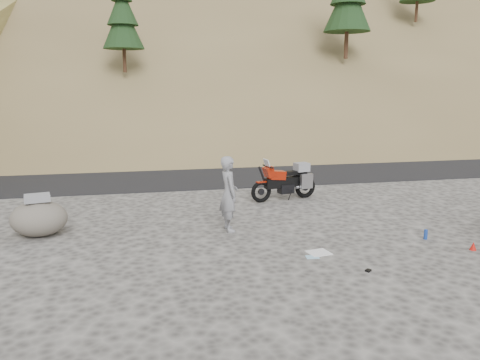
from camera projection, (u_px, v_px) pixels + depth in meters
The scene contains 11 objects.
ground at pixel (286, 237), 11.10m from camera, with size 140.00×140.00×0.00m, color #403D3B.
road at pixel (223, 171), 19.75m from camera, with size 120.00×7.00×0.05m, color black.
hillside at pixel (170, 12), 48.18m from camera, with size 120.00×73.00×46.72m.
motorcycle at pixel (287, 181), 14.69m from camera, with size 2.26×0.96×1.36m.
man at pixel (229, 230), 11.65m from camera, with size 0.68×0.45×1.86m, color gray.
boulder at pixel (39, 218), 11.13m from camera, with size 1.33×1.13×1.03m.
gear_white_cloth at pixel (319, 253), 10.04m from camera, with size 0.46×0.41×0.02m, color white.
gear_bottle at pixel (426, 234), 10.93m from camera, with size 0.08×0.08×0.23m, color navy.
gear_funnel at pixel (473, 246), 10.21m from camera, with size 0.14×0.14×0.18m, color red.
gear_glove_b at pixel (368, 270), 9.04m from camera, with size 0.11×0.08×0.04m, color black.
gear_blue_cloth at pixel (312, 257), 9.79m from camera, with size 0.27×0.20×0.01m, color #91C5E1.
Camera 1 is at (-3.22, -10.18, 3.51)m, focal length 35.00 mm.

